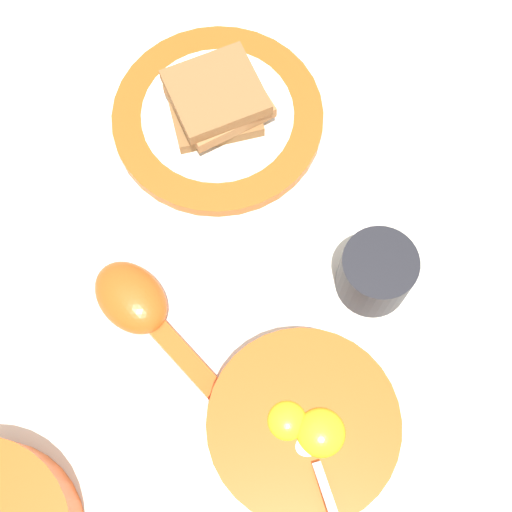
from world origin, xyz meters
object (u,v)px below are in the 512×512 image
object	(u,v)px
soup_spoon	(138,305)
egg_bowl	(302,427)
drinking_cup	(376,272)
toast_plate	(218,117)
toast_sandwich	(216,100)

from	to	relation	value
soup_spoon	egg_bowl	bearing A→B (deg)	-60.45
soup_spoon	drinking_cup	xyz separation A→B (m)	(0.21, -0.06, 0.02)
toast_plate	soup_spoon	size ratio (longest dim) A/B	1.36
toast_plate	soup_spoon	xyz separation A→B (m)	(-0.14, -0.16, 0.01)
toast_sandwich	egg_bowl	bearing A→B (deg)	-99.62
soup_spoon	drinking_cup	bearing A→B (deg)	-16.57
toast_plate	toast_sandwich	distance (m)	0.03
egg_bowl	toast_sandwich	xyz separation A→B (m)	(0.05, 0.32, 0.01)
egg_bowl	toast_plate	size ratio (longest dim) A/B	0.75
toast_plate	drinking_cup	xyz separation A→B (m)	(0.07, -0.22, 0.02)
drinking_cup	toast_plate	bearing A→B (deg)	106.54
egg_bowl	toast_sandwich	size ratio (longest dim) A/B	1.61
egg_bowl	drinking_cup	world-z (taller)	egg_bowl
egg_bowl	toast_plate	xyz separation A→B (m)	(0.05, 0.32, -0.02)
toast_sandwich	drinking_cup	xyz separation A→B (m)	(0.06, -0.22, -0.00)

